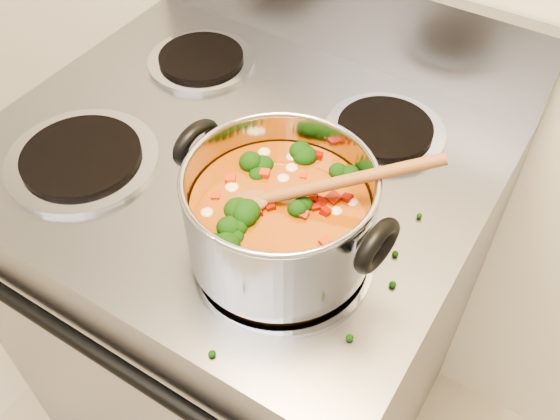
# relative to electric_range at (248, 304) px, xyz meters

# --- Properties ---
(electric_range) EXTENTS (0.78, 0.70, 1.08)m
(electric_range) POSITION_rel_electric_range_xyz_m (0.00, 0.00, 0.00)
(electric_range) COLOR gray
(electric_range) RESTS_ON ground
(stockpot) EXTENTS (0.30, 0.24, 0.15)m
(stockpot) POSITION_rel_electric_range_xyz_m (0.17, -0.15, 0.53)
(stockpot) COLOR #A1A1A9
(stockpot) RESTS_ON electric_range
(wooden_spoon) EXTENTS (0.25, 0.17, 0.10)m
(wooden_spoon) POSITION_rel_electric_range_xyz_m (0.19, -0.14, 0.57)
(wooden_spoon) COLOR brown
(wooden_spoon) RESTS_ON stockpot
(cooktop_crumbs) EXTENTS (0.34, 0.12, 0.01)m
(cooktop_crumbs) POSITION_rel_electric_range_xyz_m (0.23, -0.26, 0.46)
(cooktop_crumbs) COLOR black
(cooktop_crumbs) RESTS_ON electric_range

